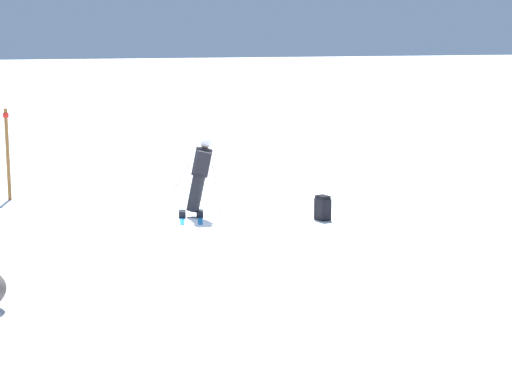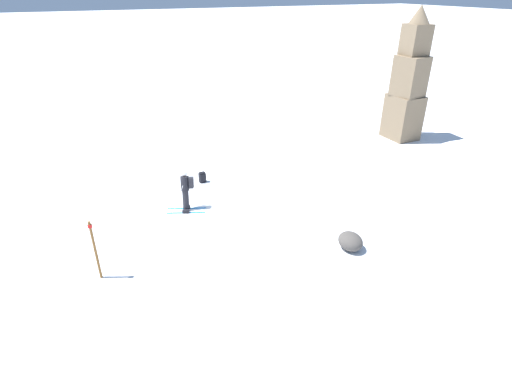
% 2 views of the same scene
% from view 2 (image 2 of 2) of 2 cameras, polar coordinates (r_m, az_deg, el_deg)
% --- Properties ---
extents(ground_plane, '(300.00, 300.00, 0.00)m').
position_cam_2_polar(ground_plane, '(16.68, -9.94, -2.58)').
color(ground_plane, white).
extents(skier, '(1.31, 1.63, 1.69)m').
position_cam_2_polar(skier, '(16.38, -9.99, 0.49)').
color(skier, '#1E7AC6').
rests_on(skier, ground).
extents(rock_pillar, '(1.84, 1.62, 7.34)m').
position_cam_2_polar(rock_pillar, '(25.10, 20.87, 13.89)').
color(rock_pillar, '#7A664C').
rests_on(rock_pillar, ground).
extents(spare_backpack, '(0.24, 0.32, 0.50)m').
position_cam_2_polar(spare_backpack, '(18.82, -7.67, 2.08)').
color(spare_backpack, black).
rests_on(spare_backpack, ground).
extents(exposed_boulder_0, '(0.94, 0.80, 0.61)m').
position_cam_2_polar(exposed_boulder_0, '(14.39, 13.34, -6.85)').
color(exposed_boulder_0, '#4C4742').
rests_on(exposed_boulder_0, ground).
extents(trail_marker, '(0.13, 0.13, 2.07)m').
position_cam_2_polar(trail_marker, '(13.20, -22.04, -7.42)').
color(trail_marker, brown).
rests_on(trail_marker, ground).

